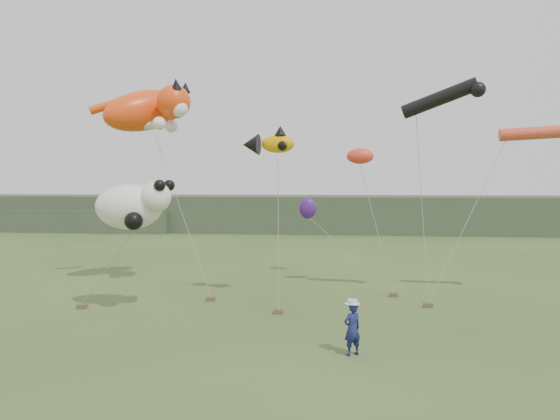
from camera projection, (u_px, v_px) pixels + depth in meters
The scene contains 9 objects.
ground at pixel (305, 343), 18.56m from camera, with size 120.00×120.00×0.00m, color #385123.
headland at pixel (304, 214), 63.17m from camera, with size 90.00×13.00×4.00m.
festival_attendant at pixel (352, 329), 17.17m from camera, with size 0.61×0.40×1.68m, color navy.
sandbag_anchors at pixel (280, 303), 24.28m from camera, with size 15.35×4.37×0.19m.
cat_kite at pixel (150, 109), 27.76m from camera, with size 5.97×4.88×3.05m.
fish_kite at pixel (268, 144), 24.60m from camera, with size 2.50×1.68×1.29m.
tube_kites at pixel (489, 112), 24.81m from camera, with size 7.97×2.20×2.76m.
panda_kite at pixel (133, 206), 22.72m from camera, with size 3.36×2.17×2.09m.
misc_kites at pixel (331, 185), 30.02m from camera, with size 4.11×5.49×3.88m.
Camera 1 is at (1.25, -18.30, 5.41)m, focal length 35.00 mm.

